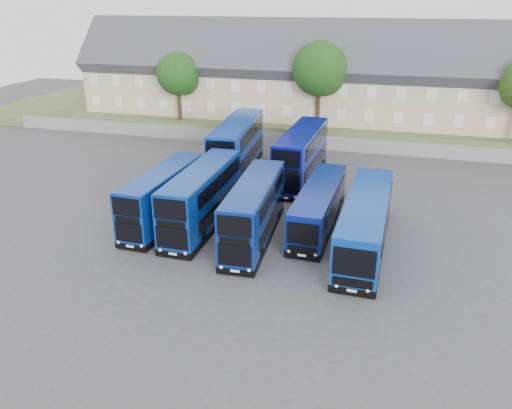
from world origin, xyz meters
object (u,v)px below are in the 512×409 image
object	(u,v)px
dd_front_mid	(202,199)
tree_mid	(321,71)
tree_west	(179,75)
dd_front_left	(163,198)
coach_east_a	(319,207)

from	to	relation	value
dd_front_mid	tree_mid	world-z (taller)	tree_mid
tree_west	dd_front_mid	bearing A→B (deg)	-63.53
tree_mid	dd_front_left	bearing A→B (deg)	-107.89
coach_east_a	tree_west	size ratio (longest dim) A/B	1.44
dd_front_left	tree_mid	xyz separation A→B (m)	(7.58, 23.48, 6.16)
dd_front_mid	coach_east_a	distance (m)	8.28
coach_east_a	tree_mid	world-z (taller)	tree_mid
dd_front_left	coach_east_a	distance (m)	11.16
coach_east_a	tree_west	distance (m)	28.82
coach_east_a	dd_front_left	bearing A→B (deg)	-166.15
dd_front_left	tree_west	distance (m)	25.01
tree_mid	dd_front_mid	bearing A→B (deg)	-101.32
dd_front_mid	tree_mid	size ratio (longest dim) A/B	1.16
dd_front_left	coach_east_a	bearing A→B (deg)	14.55
dd_front_left	tree_west	world-z (taller)	tree_west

